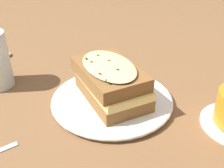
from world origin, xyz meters
The scene contains 3 objects.
ground_plane centered at (0.00, 0.00, 0.00)m, with size 2.40×2.40×0.00m, color brown.
dinner_plate centered at (-0.03, -0.02, 0.01)m, with size 0.23×0.23×0.01m.
sandwich centered at (-0.02, -0.02, 0.05)m, with size 0.17×0.18×0.07m.
Camera 1 is at (0.37, 0.12, 0.29)m, focal length 42.00 mm.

